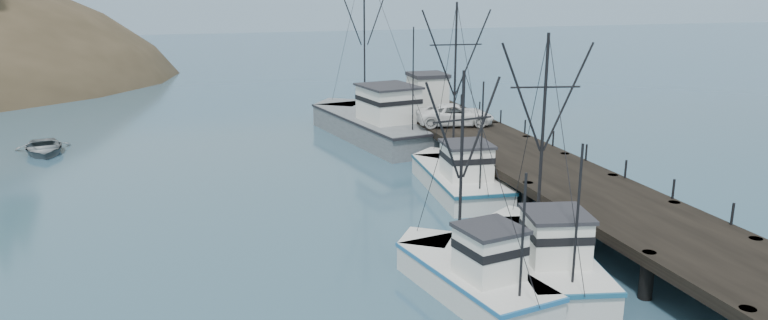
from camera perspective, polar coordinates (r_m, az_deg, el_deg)
The scene contains 10 objects.
pier at distance 42.58m, azimuth 11.82°, elevation -0.11°, with size 6.00×44.00×2.00m.
distant_ridge at distance 191.20m, azimuth -11.94°, elevation 10.75°, with size 360.00×40.00×26.00m, color #9EB2C6.
distant_ridge_far at distance 208.35m, azimuth -26.33°, elevation 9.87°, with size 180.00×25.00×18.00m, color silver.
trawler_near at distance 30.74m, azimuth 13.06°, elevation -7.76°, with size 5.10×10.45×10.65m.
trawler_mid at distance 28.38m, azimuth 7.14°, elevation -9.43°, with size 4.45×9.21×9.36m.
trawler_far at distance 41.79m, azimuth 6.16°, elevation -1.39°, with size 4.42×11.29×11.51m.
work_vessel at distance 55.31m, azimuth -0.81°, elevation 3.12°, with size 7.99×17.77×14.50m.
pier_shed at distance 58.38m, azimuth 3.65°, elevation 5.90°, with size 3.00×3.20×2.80m.
pickup_truck at distance 50.68m, azimuth 5.95°, elevation 3.77°, with size 2.62×5.68×1.58m, color white.
motorboat at distance 56.51m, azimuth -26.48°, elevation 0.53°, with size 3.91×5.48×1.13m, color slate.
Camera 1 is at (-5.80, -20.15, 12.40)m, focal length 32.00 mm.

